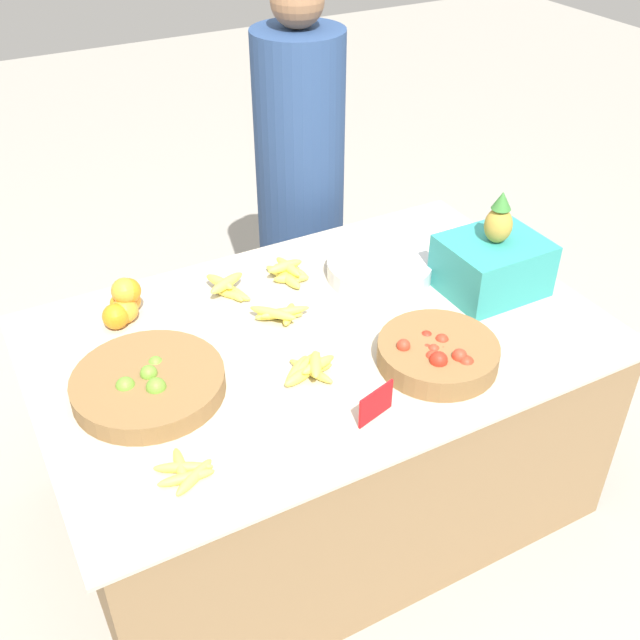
% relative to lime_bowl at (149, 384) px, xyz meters
% --- Properties ---
extents(ground_plane, '(12.00, 12.00, 0.00)m').
position_rel_lime_bowl_xyz_m(ground_plane, '(0.55, 0.02, -0.76)').
color(ground_plane, '#A39E93').
extents(market_table, '(1.72, 1.12, 0.73)m').
position_rel_lime_bowl_xyz_m(market_table, '(0.55, 0.02, -0.40)').
color(market_table, olive).
rests_on(market_table, ground_plane).
extents(lime_bowl, '(0.42, 0.42, 0.09)m').
position_rel_lime_bowl_xyz_m(lime_bowl, '(0.00, 0.00, 0.00)').
color(lime_bowl, olive).
rests_on(lime_bowl, market_table).
extents(tomato_basket, '(0.35, 0.35, 0.10)m').
position_rel_lime_bowl_xyz_m(tomato_basket, '(0.78, -0.27, 0.01)').
color(tomato_basket, olive).
rests_on(tomato_basket, market_table).
extents(orange_pile, '(0.14, 0.15, 0.14)m').
position_rel_lime_bowl_xyz_m(orange_pile, '(0.04, 0.38, 0.02)').
color(orange_pile, orange).
rests_on(orange_pile, market_table).
extents(metal_bowl, '(0.36, 0.36, 0.06)m').
position_rel_lime_bowl_xyz_m(metal_bowl, '(0.88, 0.21, 0.00)').
color(metal_bowl, silver).
rests_on(metal_bowl, market_table).
extents(price_sign, '(0.12, 0.04, 0.10)m').
position_rel_lime_bowl_xyz_m(price_sign, '(0.50, -0.38, 0.02)').
color(price_sign, red).
rests_on(price_sign, market_table).
extents(produce_crate, '(0.32, 0.27, 0.36)m').
position_rel_lime_bowl_xyz_m(produce_crate, '(1.16, -0.03, 0.07)').
color(produce_crate, teal).
rests_on(produce_crate, market_table).
extents(banana_bunch_front_left, '(0.18, 0.16, 0.06)m').
position_rel_lime_bowl_xyz_m(banana_bunch_front_left, '(0.42, -0.14, -0.01)').
color(banana_bunch_front_left, '#EFDB4C').
rests_on(banana_bunch_front_left, market_table).
extents(banana_bunch_front_center, '(0.15, 0.17, 0.06)m').
position_rel_lime_bowl_xyz_m(banana_bunch_front_center, '(0.38, 0.35, -0.00)').
color(banana_bunch_front_center, '#EFDB4C').
rests_on(banana_bunch_front_center, market_table).
extents(banana_bunch_back_center, '(0.18, 0.14, 0.05)m').
position_rel_lime_bowl_xyz_m(banana_bunch_back_center, '(0.47, 0.14, -0.01)').
color(banana_bunch_back_center, '#EFDB4C').
rests_on(banana_bunch_back_center, market_table).
extents(banana_bunch_front_right, '(0.14, 0.18, 0.06)m').
position_rel_lime_bowl_xyz_m(banana_bunch_front_right, '(0.60, 0.34, -0.01)').
color(banana_bunch_front_right, '#EFDB4C').
rests_on(banana_bunch_front_right, market_table).
extents(banana_bunch_middle_left, '(0.15, 0.16, 0.03)m').
position_rel_lime_bowl_xyz_m(banana_bunch_middle_left, '(-0.02, -0.34, -0.02)').
color(banana_bunch_middle_left, '#EFDB4C').
rests_on(banana_bunch_middle_left, market_table).
extents(vendor_person, '(0.36, 0.36, 1.58)m').
position_rel_lime_bowl_xyz_m(vendor_person, '(0.94, 0.91, -0.04)').
color(vendor_person, navy).
rests_on(vendor_person, ground_plane).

